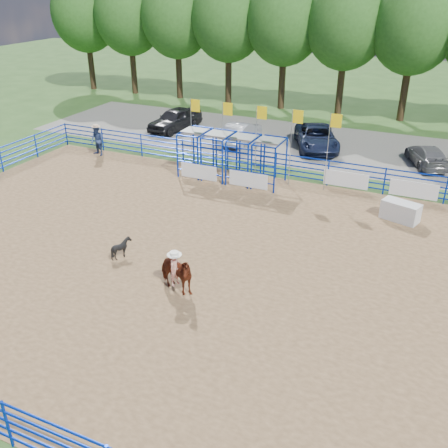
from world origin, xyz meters
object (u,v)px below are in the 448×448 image
Objects in this scene: car_a at (175,119)px; car_c at (316,137)px; horse_and_rider at (175,271)px; car_b at (241,132)px; announcer_table at (400,211)px; calf at (121,248)px; spectator_cowboy at (97,140)px; car_d at (427,156)px.

car_c is (10.75, -0.02, -0.06)m from car_a.
horse_and_rider is 0.53× the size of car_b.
announcer_table is 11.13m from car_c.
car_c reaches higher than calf.
spectator_cowboy is 0.36× the size of car_c.
car_a is (-10.43, 18.65, -0.04)m from horse_and_rider.
car_d is (17.75, -0.52, -0.20)m from car_a.
car_a is 5.70m from car_b.
horse_and_rider is at bearing -43.54° from spectator_cowboy.
car_b is (-11.58, 8.22, 0.25)m from announcer_table.
horse_and_rider is 2.66× the size of calf.
car_c is at bearing 125.50° from announcer_table.
car_a reaches higher than car_b.
car_a is 10.75m from car_c.
car_b is at bearing 144.64° from announcer_table.
horse_and_rider is 16.68m from spectator_cowboy.
car_a is at bearing 76.93° from spectator_cowboy.
calf is 0.18× the size of car_a.
car_c is at bearing 89.03° from horse_and_rider.
calf is 0.16× the size of car_c.
announcer_table is 0.40× the size of car_b.
car_b is at bearing -19.05° from calf.
spectator_cowboy reaches higher than announcer_table.
announcer_table is 0.87× the size of spectator_cowboy.
spectator_cowboy is at bearing 136.46° from horse_and_rider.
car_a reaches higher than car_d.
car_c is 7.02m from car_d.
calf is 0.44× the size of spectator_cowboy.
car_b is at bearing 105.11° from horse_and_rider.
calf is 0.20× the size of car_d.
spectator_cowboy reaches higher than calf.
spectator_cowboy is (-12.09, 11.49, 0.14)m from horse_and_rider.
horse_and_rider reaches higher than calf.
calf is at bearing -123.76° from car_c.
car_a reaches higher than car_c.
car_a is 1.13× the size of car_d.
car_a reaches higher than announcer_table.
car_d is at bearing -26.34° from car_c.
car_a is at bearing -7.67° from car_b.
spectator_cowboy is 0.47× the size of car_d.
car_d reaches higher than announcer_table.
calf is 13.56m from spectator_cowboy.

